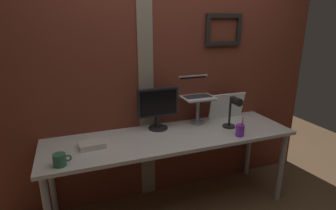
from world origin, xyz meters
name	(u,v)px	position (x,y,z in m)	size (l,w,h in m)	color
ground_plane	(185,210)	(0.00, 0.00, 0.00)	(6.00, 6.00, 0.00)	brown
brick_wall_back	(168,78)	(0.00, 0.46, 1.17)	(3.17, 0.16, 2.35)	brown
desk	(172,143)	(-0.10, 0.08, 0.67)	(2.18, 0.63, 0.74)	silver
monitor	(158,105)	(-0.17, 0.27, 0.97)	(0.38, 0.18, 0.39)	black
laptop_stand	(198,106)	(0.24, 0.28, 0.91)	(0.28, 0.22, 0.26)	gray
laptop	(195,91)	(0.24, 0.34, 1.05)	(0.31, 0.30, 0.20)	white
whiteboard_panel	(227,106)	(0.58, 0.30, 0.87)	(0.39, 0.02, 0.27)	white
desk_lamp	(234,109)	(0.48, 0.03, 0.93)	(0.12, 0.20, 0.31)	black
pen_cup	(240,130)	(0.45, -0.13, 0.79)	(0.07, 0.07, 0.18)	purple
coffee_mug	(60,160)	(-1.01, -0.13, 0.79)	(0.13, 0.09, 0.09)	#33724C
paper_clutter_stack	(92,145)	(-0.78, 0.08, 0.77)	(0.20, 0.14, 0.05)	silver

